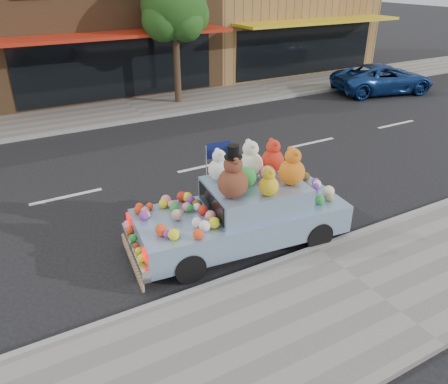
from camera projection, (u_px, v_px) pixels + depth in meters
ground at (206, 166)px, 12.88m from camera, size 120.00×120.00×0.00m
near_sidewalk at (370, 291)px, 7.80m from camera, size 60.00×3.00×0.12m
far_sidewalk at (134, 109)px, 17.91m from camera, size 60.00×3.00×0.12m
near_kerb at (316, 249)px, 8.96m from camera, size 60.00×0.12×0.13m
far_kerb at (147, 119)px, 16.74m from camera, size 60.00×0.12×0.13m
storefront_mid at (89, 6)px, 20.53m from camera, size 10.00×9.80×7.30m
street_tree at (174, 12)px, 17.17m from camera, size 3.00×2.70×5.22m
car_blue at (383, 79)px, 20.23m from camera, size 5.07×3.19×1.30m
art_car at (243, 209)px, 8.93m from camera, size 4.64×2.21×2.39m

